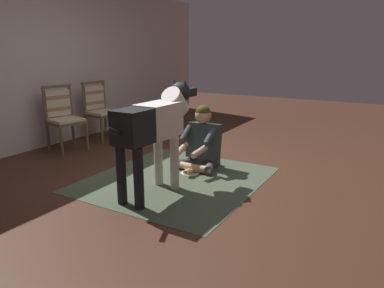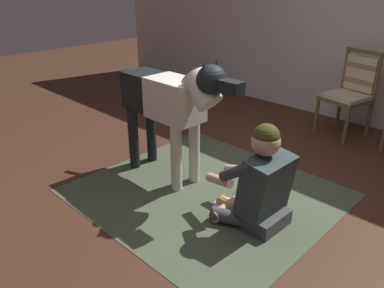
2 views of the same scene
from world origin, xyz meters
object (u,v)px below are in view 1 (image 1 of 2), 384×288
object	(u,v)px
dining_chair_left_of_pair	(63,115)
hot_dog_on_plate	(190,172)
person_sitting_on_floor	(202,142)
dining_chair_right_of_pair	(99,108)
round_side_table	(159,117)
large_dog	(155,124)

from	to	relation	value
dining_chair_left_of_pair	hot_dog_on_plate	xyz separation A→B (m)	(0.01, -2.23, -0.52)
person_sitting_on_floor	hot_dog_on_plate	size ratio (longest dim) A/B	3.48
dining_chair_right_of_pair	round_side_table	size ratio (longest dim) A/B	2.00
large_dog	hot_dog_on_plate	xyz separation A→B (m)	(0.69, -0.01, -0.72)
person_sitting_on_floor	round_side_table	world-z (taller)	person_sitting_on_floor
dining_chair_left_of_pair	round_side_table	world-z (taller)	dining_chair_left_of_pair
hot_dog_on_plate	round_side_table	distance (m)	2.36
dining_chair_right_of_pair	person_sitting_on_floor	world-z (taller)	dining_chair_right_of_pair
person_sitting_on_floor	hot_dog_on_plate	world-z (taller)	person_sitting_on_floor
large_dog	dining_chair_left_of_pair	bearing A→B (deg)	73.07
dining_chair_left_of_pair	dining_chair_right_of_pair	size ratio (longest dim) A/B	1.00
large_dog	person_sitting_on_floor	bearing A→B (deg)	-0.97
dining_chair_left_of_pair	person_sitting_on_floor	xyz separation A→B (m)	(0.31, -2.24, -0.21)
dining_chair_right_of_pair	person_sitting_on_floor	xyz separation A→B (m)	(-0.46, -2.24, -0.21)
dining_chair_left_of_pair	person_sitting_on_floor	distance (m)	2.27
dining_chair_left_of_pair	dining_chair_right_of_pair	world-z (taller)	same
dining_chair_left_of_pair	large_dog	xyz separation A→B (m)	(-0.68, -2.22, 0.21)
large_dog	round_side_table	bearing A→B (deg)	34.91
hot_dog_on_plate	round_side_table	xyz separation A→B (m)	(1.67, 1.65, 0.27)
dining_chair_right_of_pair	hot_dog_on_plate	world-z (taller)	dining_chair_right_of_pair
round_side_table	dining_chair_left_of_pair	bearing A→B (deg)	160.93
dining_chair_right_of_pair	hot_dog_on_plate	bearing A→B (deg)	-108.71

